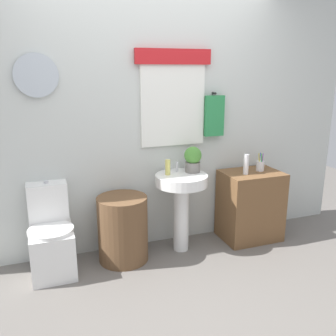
{
  "coord_description": "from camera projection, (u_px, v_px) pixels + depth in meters",
  "views": [
    {
      "loc": [
        -1.01,
        -2.19,
        1.73
      ],
      "look_at": [
        0.08,
        0.8,
        0.86
      ],
      "focal_mm": 38.89,
      "sensor_mm": 36.0,
      "label": 1
    }
  ],
  "objects": [
    {
      "name": "ground_plane",
      "position": [
        194.0,
        304.0,
        2.77
      ],
      "size": [
        8.0,
        8.0,
        0.0
      ],
      "primitive_type": "plane",
      "color": "slate"
    },
    {
      "name": "back_wall",
      "position": [
        148.0,
        115.0,
        3.48
      ],
      "size": [
        4.4,
        0.18,
        2.6
      ],
      "color": "silver",
      "rests_on": "ground_plane"
    },
    {
      "name": "toilet",
      "position": [
        51.0,
        239.0,
        3.18
      ],
      "size": [
        0.38,
        0.51,
        0.79
      ],
      "color": "white",
      "rests_on": "ground_plane"
    },
    {
      "name": "laundry_hamper",
      "position": [
        123.0,
        229.0,
        3.35
      ],
      "size": [
        0.46,
        0.46,
        0.62
      ],
      "primitive_type": "cylinder",
      "color": "brown",
      "rests_on": "ground_plane"
    },
    {
      "name": "pedestal_sink",
      "position": [
        181.0,
        195.0,
        3.47
      ],
      "size": [
        0.5,
        0.5,
        0.77
      ],
      "color": "white",
      "rests_on": "ground_plane"
    },
    {
      "name": "faucet",
      "position": [
        177.0,
        167.0,
        3.52
      ],
      "size": [
        0.03,
        0.03,
        0.1
      ],
      "primitive_type": "cylinder",
      "color": "silver",
      "rests_on": "pedestal_sink"
    },
    {
      "name": "wooden_cabinet",
      "position": [
        250.0,
        205.0,
        3.78
      ],
      "size": [
        0.59,
        0.44,
        0.72
      ],
      "primitive_type": "cube",
      "color": "brown",
      "rests_on": "ground_plane"
    },
    {
      "name": "soap_bottle",
      "position": [
        168.0,
        167.0,
        3.41
      ],
      "size": [
        0.05,
        0.05,
        0.14
      ],
      "primitive_type": "cylinder",
      "color": "#DBD166",
      "rests_on": "pedestal_sink"
    },
    {
      "name": "potted_plant",
      "position": [
        193.0,
        159.0,
        3.49
      ],
      "size": [
        0.17,
        0.17,
        0.25
      ],
      "color": "slate",
      "rests_on": "pedestal_sink"
    },
    {
      "name": "lotion_bottle",
      "position": [
        246.0,
        164.0,
        3.59
      ],
      "size": [
        0.05,
        0.05,
        0.2
      ],
      "primitive_type": "cylinder",
      "color": "white",
      "rests_on": "wooden_cabinet"
    },
    {
      "name": "toothbrush_cup",
      "position": [
        260.0,
        166.0,
        3.73
      ],
      "size": [
        0.08,
        0.08,
        0.19
      ],
      "color": "silver",
      "rests_on": "wooden_cabinet"
    }
  ]
}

